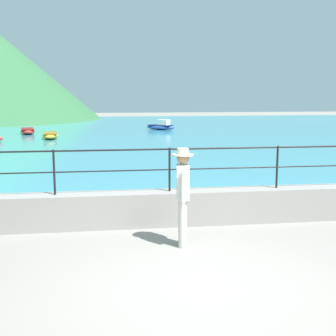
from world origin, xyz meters
TOP-DOWN VIEW (x-y plane):
  - ground_plane at (0.00, 0.00)m, footprint 120.00×120.00m
  - promenade_wall at (0.00, 3.20)m, footprint 20.00×0.56m
  - railing at (0.00, 3.20)m, footprint 18.44×0.04m
  - lake_water at (0.00, 25.84)m, footprint 64.00×44.32m
  - person_walking at (0.03, 1.82)m, footprint 0.38×0.56m
  - boat_0 at (2.96, 27.45)m, footprint 2.37×2.12m
  - boat_1 at (-6.28, 25.30)m, footprint 1.34×2.43m
  - boat_5 at (-4.42, 21.74)m, footprint 1.13×2.38m

SIDE VIEW (x-z plane):
  - ground_plane at x=0.00m, z-range 0.00..0.00m
  - lake_water at x=0.00m, z-range 0.00..0.06m
  - boat_1 at x=-6.28m, z-range 0.08..0.44m
  - boat_5 at x=-4.42m, z-range 0.08..0.44m
  - boat_0 at x=2.96m, z-range -0.05..0.71m
  - promenade_wall at x=0.00m, z-range 0.00..0.70m
  - person_walking at x=0.03m, z-range 0.10..1.85m
  - railing at x=0.00m, z-range 0.89..1.79m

